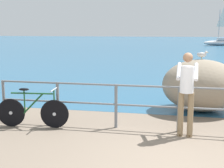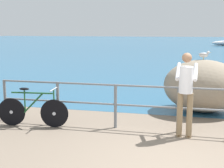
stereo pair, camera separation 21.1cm
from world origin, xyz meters
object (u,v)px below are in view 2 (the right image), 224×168
Objects in this scene: person_at_railing at (186,91)px; breakwater_boulder_main at (203,86)px; bicycle at (33,110)px; seagull at (204,54)px.

breakwater_boulder_main is at bearing -9.23° from person_at_railing.
person_at_railing is (3.44, 0.07, 0.60)m from bicycle.
bicycle is at bearing -149.19° from breakwater_boulder_main.
seagull is at bearing -8.52° from person_at_railing.
breakwater_boulder_main is (3.91, 2.33, 0.33)m from bicycle.
breakwater_boulder_main is at bearing 25.27° from bicycle.
bicycle is 3.49m from person_at_railing.
person_at_railing is at bearing -101.84° from breakwater_boulder_main.
bicycle is at bearing 93.80° from person_at_railing.
seagull is at bearing 102.29° from breakwater_boulder_main.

